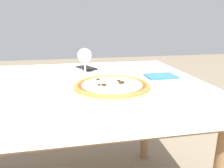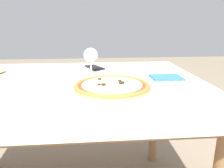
# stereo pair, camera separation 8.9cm
# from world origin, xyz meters

# --- Properties ---
(dining_table) EXTENTS (1.35, 1.01, 0.71)m
(dining_table) POSITION_xyz_m (0.00, 0.00, 0.64)
(dining_table) COLOR #997047
(dining_table) RESTS_ON ground_plane
(pizza_plate) EXTENTS (0.36, 0.36, 0.04)m
(pizza_plate) POSITION_xyz_m (0.22, -0.13, 0.73)
(pizza_plate) COLOR white
(pizza_plate) RESTS_ON dining_table
(wine_glass_far_left) EXTENTS (0.08, 0.08, 0.14)m
(wine_glass_far_left) POSITION_xyz_m (0.13, 0.18, 0.81)
(wine_glass_far_left) COLOR silver
(wine_glass_far_left) RESTS_ON dining_table
(cell_phone) EXTENTS (0.13, 0.16, 0.01)m
(cell_phone) POSITION_xyz_m (0.15, 0.33, 0.72)
(cell_phone) COLOR black
(cell_phone) RESTS_ON dining_table
(napkin_folded) EXTENTS (0.15, 0.11, 0.01)m
(napkin_folded) POSITION_xyz_m (0.50, 0.05, 0.72)
(napkin_folded) COLOR #2D607A
(napkin_folded) RESTS_ON dining_table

